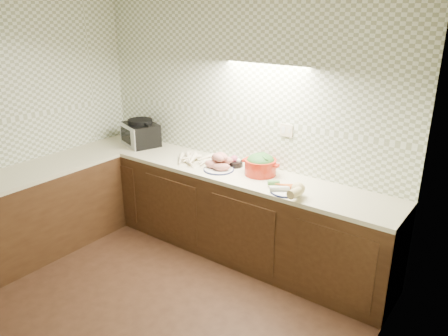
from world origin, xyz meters
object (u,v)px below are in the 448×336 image
Objects in this scene: onion_bowl at (235,162)px; veg_plate at (291,189)px; sweet_potato_plate at (219,163)px; dutch_oven at (260,164)px; toaster_oven at (140,133)px; parsnip_pile at (197,160)px.

onion_bowl is 0.84m from veg_plate.
dutch_oven is (0.40, 0.13, 0.03)m from sweet_potato_plate.
toaster_oven is 1.32m from onion_bowl.
parsnip_pile is at bearing -157.31° from onion_bowl.
sweet_potato_plate is 0.71× the size of veg_plate.
toaster_oven reaches higher than dutch_oven.
toaster_oven is at bearing -177.76° from onion_bowl.
toaster_oven is 1.09× the size of parsnip_pile.
parsnip_pile is 1.56× the size of sweet_potato_plate.
onion_bowl is (0.07, 0.18, -0.03)m from sweet_potato_plate.
dutch_oven is 0.88× the size of veg_plate.
onion_bowl reaches higher than parsnip_pile.
toaster_oven is 1.20× the size of veg_plate.
dutch_oven reaches higher than sweet_potato_plate.
parsnip_pile is (0.94, -0.11, -0.11)m from toaster_oven.
onion_bowl is 0.35× the size of veg_plate.
toaster_oven is 1.70× the size of sweet_potato_plate.
sweet_potato_plate reaches higher than veg_plate.
sweet_potato_plate is (1.25, -0.13, -0.07)m from toaster_oven.
dutch_oven is (1.65, 0.01, -0.04)m from toaster_oven.
onion_bowl is at bearing 69.43° from sweet_potato_plate.
toaster_oven is 0.95m from parsnip_pile.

